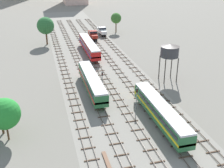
{
  "coord_description": "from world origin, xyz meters",
  "views": [
    {
      "loc": [
        -15.24,
        -23.29,
        27.79
      ],
      "look_at": [
        0.0,
        34.0,
        1.5
      ],
      "focal_mm": 45.09,
      "sensor_mm": 36.0,
      "label": 1
    }
  ],
  "objects_px": {
    "shunter_loco_centre_midfar": "(93,34)",
    "shunter_loco_centre_right_far": "(102,30)",
    "passenger_coach_centre_left_mid": "(89,46)",
    "diesel_railcar_left_near": "(92,82)",
    "signal_post_near": "(102,79)",
    "signal_post_nearest": "(137,96)",
    "diesel_railcar_centre_nearest": "(161,112)",
    "water_tower": "(170,51)"
  },
  "relations": [
    {
      "from": "shunter_loco_centre_right_far",
      "to": "signal_post_nearest",
      "type": "distance_m",
      "value": 61.57
    },
    {
      "from": "shunter_loco_centre_right_far",
      "to": "signal_post_near",
      "type": "distance_m",
      "value": 52.54
    },
    {
      "from": "diesel_railcar_left_near",
      "to": "shunter_loco_centre_midfar",
      "type": "bearing_deg",
      "value": 78.36
    },
    {
      "from": "diesel_railcar_centre_nearest",
      "to": "diesel_railcar_left_near",
      "type": "bearing_deg",
      "value": 119.51
    },
    {
      "from": "shunter_loco_centre_midfar",
      "to": "shunter_loco_centre_right_far",
      "type": "bearing_deg",
      "value": 48.39
    },
    {
      "from": "shunter_loco_centre_midfar",
      "to": "signal_post_near",
      "type": "height_order",
      "value": "signal_post_near"
    },
    {
      "from": "signal_post_near",
      "to": "water_tower",
      "type": "bearing_deg",
      "value": 7.16
    },
    {
      "from": "diesel_railcar_centre_nearest",
      "to": "diesel_railcar_left_near",
      "type": "xyz_separation_m",
      "value": [
        -9.4,
        16.61,
        0.0
      ]
    },
    {
      "from": "diesel_railcar_centre_nearest",
      "to": "shunter_loco_centre_midfar",
      "type": "relative_size",
      "value": 2.42
    },
    {
      "from": "shunter_loco_centre_midfar",
      "to": "shunter_loco_centre_right_far",
      "type": "height_order",
      "value": "same"
    },
    {
      "from": "diesel_railcar_centre_nearest",
      "to": "signal_post_near",
      "type": "relative_size",
      "value": 4.19
    },
    {
      "from": "signal_post_nearest",
      "to": "shunter_loco_centre_right_far",
      "type": "bearing_deg",
      "value": 83.42
    },
    {
      "from": "shunter_loco_centre_midfar",
      "to": "signal_post_near",
      "type": "distance_m",
      "value": 46.46
    },
    {
      "from": "shunter_loco_centre_midfar",
      "to": "signal_post_near",
      "type": "xyz_separation_m",
      "value": [
        -7.05,
        -45.91,
        1.12
      ]
    },
    {
      "from": "passenger_coach_centre_left_mid",
      "to": "diesel_railcar_centre_nearest",
      "type": "bearing_deg",
      "value": -84.05
    },
    {
      "from": "diesel_railcar_centre_nearest",
      "to": "water_tower",
      "type": "distance_m",
      "value": 21.72
    },
    {
      "from": "shunter_loco_centre_right_far",
      "to": "signal_post_near",
      "type": "xyz_separation_m",
      "value": [
        -11.75,
        -51.2,
        1.12
      ]
    },
    {
      "from": "shunter_loco_centre_midfar",
      "to": "signal_post_nearest",
      "type": "relative_size",
      "value": 1.79
    },
    {
      "from": "diesel_railcar_left_near",
      "to": "signal_post_nearest",
      "type": "relative_size",
      "value": 4.34
    },
    {
      "from": "shunter_loco_centre_right_far",
      "to": "signal_post_nearest",
      "type": "bearing_deg",
      "value": -96.58
    },
    {
      "from": "diesel_railcar_left_near",
      "to": "water_tower",
      "type": "xyz_separation_m",
      "value": [
        19.6,
        1.88,
        5.09
      ]
    },
    {
      "from": "passenger_coach_centre_left_mid",
      "to": "signal_post_near",
      "type": "xyz_separation_m",
      "value": [
        -2.35,
        -28.8,
        0.52
      ]
    },
    {
      "from": "diesel_railcar_centre_nearest",
      "to": "signal_post_near",
      "type": "bearing_deg",
      "value": 113.36
    },
    {
      "from": "diesel_railcar_centre_nearest",
      "to": "shunter_loco_centre_right_far",
      "type": "relative_size",
      "value": 2.42
    },
    {
      "from": "signal_post_nearest",
      "to": "signal_post_near",
      "type": "bearing_deg",
      "value": 115.26
    },
    {
      "from": "diesel_railcar_left_near",
      "to": "signal_post_near",
      "type": "bearing_deg",
      "value": -6.92
    },
    {
      "from": "passenger_coach_centre_left_mid",
      "to": "water_tower",
      "type": "bearing_deg",
      "value": -60.78
    },
    {
      "from": "shunter_loco_centre_midfar",
      "to": "shunter_loco_centre_right_far",
      "type": "relative_size",
      "value": 1.0
    },
    {
      "from": "shunter_loco_centre_midfar",
      "to": "diesel_railcar_centre_nearest",
      "type": "bearing_deg",
      "value": -90.0
    },
    {
      "from": "signal_post_near",
      "to": "shunter_loco_centre_midfar",
      "type": "bearing_deg",
      "value": 81.27
    },
    {
      "from": "diesel_railcar_centre_nearest",
      "to": "signal_post_nearest",
      "type": "height_order",
      "value": "signal_post_nearest"
    },
    {
      "from": "shunter_loco_centre_midfar",
      "to": "signal_post_nearest",
      "type": "distance_m",
      "value": 55.93
    },
    {
      "from": "diesel_railcar_centre_nearest",
      "to": "signal_post_nearest",
      "type": "xyz_separation_m",
      "value": [
        -2.35,
        6.36,
        0.44
      ]
    },
    {
      "from": "passenger_coach_centre_left_mid",
      "to": "shunter_loco_centre_midfar",
      "type": "distance_m",
      "value": 17.75
    },
    {
      "from": "signal_post_nearest",
      "to": "passenger_coach_centre_left_mid",
      "type": "bearing_deg",
      "value": 93.47
    },
    {
      "from": "passenger_coach_centre_left_mid",
      "to": "signal_post_nearest",
      "type": "bearing_deg",
      "value": -86.53
    },
    {
      "from": "signal_post_nearest",
      "to": "diesel_railcar_centre_nearest",
      "type": "bearing_deg",
      "value": -69.73
    },
    {
      "from": "passenger_coach_centre_left_mid",
      "to": "shunter_loco_centre_right_far",
      "type": "xyz_separation_m",
      "value": [
        9.4,
        22.4,
        -0.6
      ]
    },
    {
      "from": "diesel_railcar_centre_nearest",
      "to": "signal_post_near",
      "type": "height_order",
      "value": "signal_post_near"
    },
    {
      "from": "diesel_railcar_left_near",
      "to": "signal_post_nearest",
      "type": "height_order",
      "value": "signal_post_nearest"
    },
    {
      "from": "shunter_loco_centre_right_far",
      "to": "water_tower",
      "type": "xyz_separation_m",
      "value": [
        5.5,
        -49.03,
        5.68
      ]
    },
    {
      "from": "shunter_loco_centre_right_far",
      "to": "signal_post_nearest",
      "type": "height_order",
      "value": "signal_post_nearest"
    }
  ]
}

